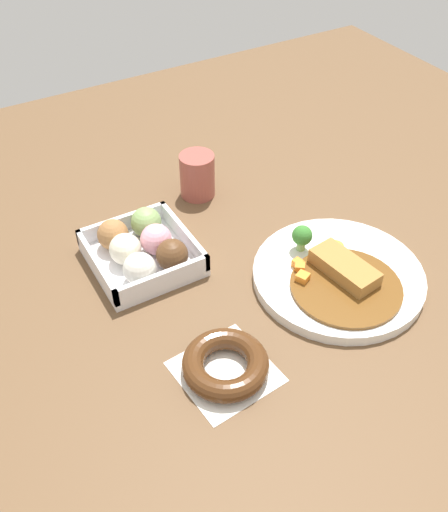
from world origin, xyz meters
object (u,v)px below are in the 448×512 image
curry_plate (338,275)px  donut_box (142,249)px  chocolate_ring_donut (225,365)px  coffee_mug (197,175)px

curry_plate → donut_box: size_ratio=1.62×
curry_plate → chocolate_ring_donut: bearing=-75.3°
curry_plate → coffee_mug: size_ratio=3.22×
donut_box → chocolate_ring_donut: 0.26m
chocolate_ring_donut → coffee_mug: size_ratio=1.59×
curry_plate → coffee_mug: 0.33m
donut_box → coffee_mug: coffee_mug is taller
donut_box → coffee_mug: 0.21m
donut_box → chocolate_ring_donut: bearing=1.1°
curry_plate → donut_box: (-0.20, -0.25, 0.02)m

